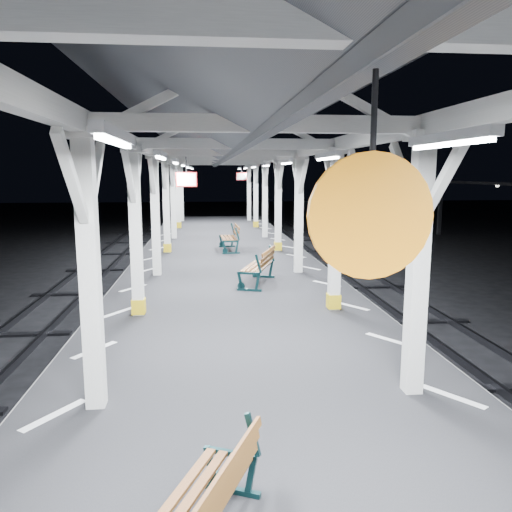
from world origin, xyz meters
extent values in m
plane|color=black|center=(0.00, 0.00, 0.00)|extent=(120.00, 120.00, 0.00)
cube|color=black|center=(0.00, 0.00, 0.50)|extent=(6.00, 50.00, 1.00)
cube|color=silver|center=(-2.45, 0.00, 1.00)|extent=(1.00, 48.00, 0.01)
cube|color=silver|center=(2.45, 0.00, 1.00)|extent=(1.00, 48.00, 0.01)
cube|color=#2D2D33|center=(4.45, 0.00, 0.08)|extent=(0.08, 60.00, 0.16)
cube|color=silver|center=(-2.00, -2.00, 2.60)|extent=(0.22, 0.22, 3.20)
cube|color=silver|center=(-2.00, -2.00, 4.26)|extent=(0.40, 0.40, 0.12)
cube|color=silver|center=(-2.00, -1.45, 3.75)|extent=(0.10, 0.99, 0.99)
cube|color=silver|center=(-2.00, -2.55, 3.75)|extent=(0.10, 0.99, 0.99)
cube|color=silver|center=(-2.00, 2.00, 2.60)|extent=(0.22, 0.22, 3.20)
cube|color=silver|center=(-2.00, 2.00, 4.26)|extent=(0.40, 0.40, 0.12)
cube|color=gold|center=(-2.00, 2.00, 1.18)|extent=(0.26, 0.26, 0.30)
cube|color=silver|center=(-2.00, 2.55, 3.75)|extent=(0.10, 0.99, 0.99)
cube|color=silver|center=(-2.00, 1.45, 3.75)|extent=(0.10, 0.99, 0.99)
cube|color=silver|center=(-2.00, 6.00, 2.60)|extent=(0.22, 0.22, 3.20)
cube|color=silver|center=(-2.00, 6.00, 4.26)|extent=(0.40, 0.40, 0.12)
cube|color=silver|center=(-2.00, 6.55, 3.75)|extent=(0.10, 0.99, 0.99)
cube|color=silver|center=(-2.00, 5.45, 3.75)|extent=(0.10, 0.99, 0.99)
cube|color=silver|center=(-2.00, 10.00, 2.60)|extent=(0.22, 0.22, 3.20)
cube|color=silver|center=(-2.00, 10.00, 4.26)|extent=(0.40, 0.40, 0.12)
cube|color=gold|center=(-2.00, 10.00, 1.18)|extent=(0.26, 0.26, 0.30)
cube|color=silver|center=(-2.00, 10.55, 3.75)|extent=(0.10, 0.99, 0.99)
cube|color=silver|center=(-2.00, 9.45, 3.75)|extent=(0.10, 0.99, 0.99)
cube|color=silver|center=(-2.00, 14.00, 2.60)|extent=(0.22, 0.22, 3.20)
cube|color=silver|center=(-2.00, 14.00, 4.26)|extent=(0.40, 0.40, 0.12)
cube|color=silver|center=(-2.00, 14.55, 3.75)|extent=(0.10, 0.99, 0.99)
cube|color=silver|center=(-2.00, 13.45, 3.75)|extent=(0.10, 0.99, 0.99)
cube|color=silver|center=(-2.00, 18.00, 2.60)|extent=(0.22, 0.22, 3.20)
cube|color=silver|center=(-2.00, 18.00, 4.26)|extent=(0.40, 0.40, 0.12)
cube|color=gold|center=(-2.00, 18.00, 1.18)|extent=(0.26, 0.26, 0.30)
cube|color=silver|center=(-2.00, 18.55, 3.75)|extent=(0.10, 0.99, 0.99)
cube|color=silver|center=(-2.00, 17.45, 3.75)|extent=(0.10, 0.99, 0.99)
cube|color=silver|center=(-2.00, 22.00, 2.60)|extent=(0.22, 0.22, 3.20)
cube|color=silver|center=(-2.00, 22.00, 4.26)|extent=(0.40, 0.40, 0.12)
cube|color=silver|center=(-2.00, 22.55, 3.75)|extent=(0.10, 0.99, 0.99)
cube|color=silver|center=(-2.00, 21.45, 3.75)|extent=(0.10, 0.99, 0.99)
cube|color=silver|center=(2.00, -2.00, 2.60)|extent=(0.22, 0.22, 3.20)
cube|color=silver|center=(2.00, -2.00, 4.26)|extent=(0.40, 0.40, 0.12)
cube|color=silver|center=(2.00, -1.45, 3.75)|extent=(0.10, 0.99, 0.99)
cube|color=silver|center=(2.00, -2.55, 3.75)|extent=(0.10, 0.99, 0.99)
cube|color=silver|center=(2.00, 2.00, 2.60)|extent=(0.22, 0.22, 3.20)
cube|color=silver|center=(2.00, 2.00, 4.26)|extent=(0.40, 0.40, 0.12)
cube|color=gold|center=(2.00, 2.00, 1.18)|extent=(0.26, 0.26, 0.30)
cube|color=silver|center=(2.00, 2.55, 3.75)|extent=(0.10, 0.99, 0.99)
cube|color=silver|center=(2.00, 1.45, 3.75)|extent=(0.10, 0.99, 0.99)
cube|color=silver|center=(2.00, 6.00, 2.60)|extent=(0.22, 0.22, 3.20)
cube|color=silver|center=(2.00, 6.00, 4.26)|extent=(0.40, 0.40, 0.12)
cube|color=silver|center=(2.00, 6.55, 3.75)|extent=(0.10, 0.99, 0.99)
cube|color=silver|center=(2.00, 5.45, 3.75)|extent=(0.10, 0.99, 0.99)
cube|color=silver|center=(2.00, 10.00, 2.60)|extent=(0.22, 0.22, 3.20)
cube|color=silver|center=(2.00, 10.00, 4.26)|extent=(0.40, 0.40, 0.12)
cube|color=gold|center=(2.00, 10.00, 1.18)|extent=(0.26, 0.26, 0.30)
cube|color=silver|center=(2.00, 10.55, 3.75)|extent=(0.10, 0.99, 0.99)
cube|color=silver|center=(2.00, 9.45, 3.75)|extent=(0.10, 0.99, 0.99)
cube|color=silver|center=(2.00, 14.00, 2.60)|extent=(0.22, 0.22, 3.20)
cube|color=silver|center=(2.00, 14.00, 4.26)|extent=(0.40, 0.40, 0.12)
cube|color=silver|center=(2.00, 14.55, 3.75)|extent=(0.10, 0.99, 0.99)
cube|color=silver|center=(2.00, 13.45, 3.75)|extent=(0.10, 0.99, 0.99)
cube|color=silver|center=(2.00, 18.00, 2.60)|extent=(0.22, 0.22, 3.20)
cube|color=silver|center=(2.00, 18.00, 4.26)|extent=(0.40, 0.40, 0.12)
cube|color=gold|center=(2.00, 18.00, 1.18)|extent=(0.26, 0.26, 0.30)
cube|color=silver|center=(2.00, 18.55, 3.75)|extent=(0.10, 0.99, 0.99)
cube|color=silver|center=(2.00, 17.45, 3.75)|extent=(0.10, 0.99, 0.99)
cube|color=silver|center=(2.00, 22.00, 2.60)|extent=(0.22, 0.22, 3.20)
cube|color=silver|center=(2.00, 22.00, 4.26)|extent=(0.40, 0.40, 0.12)
cube|color=silver|center=(2.00, 22.55, 3.75)|extent=(0.10, 0.99, 0.99)
cube|color=silver|center=(2.00, 21.45, 3.75)|extent=(0.10, 0.99, 0.99)
cube|color=silver|center=(-2.00, 0.00, 4.38)|extent=(0.18, 48.00, 0.24)
cube|color=silver|center=(2.00, 0.00, 4.38)|extent=(0.18, 48.00, 0.24)
cube|color=silver|center=(0.00, -6.00, 4.38)|extent=(4.20, 0.14, 0.20)
cube|color=silver|center=(0.00, -2.00, 4.38)|extent=(4.20, 0.14, 0.20)
cube|color=silver|center=(0.00, 2.00, 4.38)|extent=(4.20, 0.14, 0.20)
cube|color=silver|center=(0.00, 6.00, 4.38)|extent=(4.20, 0.14, 0.20)
cube|color=silver|center=(0.00, 10.00, 4.38)|extent=(4.20, 0.14, 0.20)
cube|color=silver|center=(0.00, 14.00, 4.38)|extent=(4.20, 0.14, 0.20)
cube|color=silver|center=(0.00, 18.00, 4.38)|extent=(4.20, 0.14, 0.20)
cube|color=silver|center=(0.00, 22.00, 4.38)|extent=(4.20, 0.14, 0.20)
cube|color=silver|center=(0.00, 0.00, 5.30)|extent=(0.16, 48.00, 0.20)
cube|color=#494C50|center=(-1.30, 0.00, 4.92)|extent=(2.80, 49.00, 1.45)
cube|color=#494C50|center=(1.30, 0.00, 4.92)|extent=(2.80, 49.00, 1.45)
cube|color=silver|center=(-1.30, -4.00, 4.10)|extent=(0.10, 1.35, 0.08)
cube|color=white|center=(-1.30, -4.00, 4.05)|extent=(0.05, 1.25, 0.05)
cube|color=silver|center=(-1.30, 0.00, 4.10)|extent=(0.10, 1.35, 0.08)
cube|color=white|center=(-1.30, 0.00, 4.05)|extent=(0.05, 1.25, 0.05)
cube|color=silver|center=(-1.30, 4.00, 4.10)|extent=(0.10, 1.35, 0.08)
cube|color=white|center=(-1.30, 4.00, 4.05)|extent=(0.05, 1.25, 0.05)
cube|color=silver|center=(-1.30, 8.00, 4.10)|extent=(0.10, 1.35, 0.08)
cube|color=white|center=(-1.30, 8.00, 4.05)|extent=(0.05, 1.25, 0.05)
cube|color=silver|center=(-1.30, 12.00, 4.10)|extent=(0.10, 1.35, 0.08)
cube|color=white|center=(-1.30, 12.00, 4.05)|extent=(0.05, 1.25, 0.05)
cube|color=silver|center=(-1.30, 16.00, 4.10)|extent=(0.10, 1.35, 0.08)
cube|color=white|center=(-1.30, 16.00, 4.05)|extent=(0.05, 1.25, 0.05)
cube|color=silver|center=(-1.30, 20.00, 4.10)|extent=(0.10, 1.35, 0.08)
cube|color=white|center=(-1.30, 20.00, 4.05)|extent=(0.05, 1.25, 0.05)
cube|color=silver|center=(1.30, -4.00, 4.10)|extent=(0.10, 1.35, 0.08)
cube|color=white|center=(1.30, -4.00, 4.05)|extent=(0.05, 1.25, 0.05)
cube|color=silver|center=(1.30, 0.00, 4.10)|extent=(0.10, 1.35, 0.08)
cube|color=white|center=(1.30, 0.00, 4.05)|extent=(0.05, 1.25, 0.05)
cube|color=silver|center=(1.30, 4.00, 4.10)|extent=(0.10, 1.35, 0.08)
cube|color=white|center=(1.30, 4.00, 4.05)|extent=(0.05, 1.25, 0.05)
cube|color=silver|center=(1.30, 8.00, 4.10)|extent=(0.10, 1.35, 0.08)
cube|color=white|center=(1.30, 8.00, 4.05)|extent=(0.05, 1.25, 0.05)
cube|color=silver|center=(1.30, 12.00, 4.10)|extent=(0.10, 1.35, 0.08)
cube|color=white|center=(1.30, 12.00, 4.05)|extent=(0.05, 1.25, 0.05)
cube|color=silver|center=(1.30, 16.00, 4.10)|extent=(0.10, 1.35, 0.08)
cube|color=white|center=(1.30, 16.00, 4.05)|extent=(0.05, 1.25, 0.05)
cube|color=silver|center=(1.30, 20.00, 4.10)|extent=(0.10, 1.35, 0.08)
cube|color=white|center=(1.30, 20.00, 4.05)|extent=(0.05, 1.25, 0.05)
cylinder|color=black|center=(0.00, -6.00, 4.05)|extent=(0.02, 0.02, 0.30)
cylinder|color=orange|center=(0.00, -6.00, 3.65)|extent=(0.50, 0.04, 0.50)
cylinder|color=black|center=(-1.07, 4.26, 4.02)|extent=(0.02, 0.02, 0.36)
cube|color=red|center=(-1.07, 4.26, 3.67)|extent=(0.50, 0.03, 0.35)
cube|color=white|center=(-1.07, 4.26, 3.67)|extent=(0.44, 0.04, 0.29)
cylinder|color=black|center=(1.09, 15.62, 4.02)|extent=(0.02, 0.02, 0.36)
cube|color=red|center=(1.09, 15.62, 3.67)|extent=(0.50, 0.03, 0.35)
cube|color=white|center=(1.09, 15.62, 3.67)|extent=(0.44, 0.05, 0.29)
cube|color=black|center=(14.00, 22.00, 1.65)|extent=(0.20, 0.20, 3.30)
sphere|color=silver|center=(14.00, 16.00, 3.22)|extent=(0.20, 0.20, 0.20)
sphere|color=silver|center=(14.00, 22.00, 3.22)|extent=(0.20, 0.20, 0.20)
cube|color=#0C292B|center=(-0.45, -3.86, 1.03)|extent=(0.51, 0.26, 0.05)
cube|color=#0C292B|center=(-0.62, -3.78, 1.20)|extent=(0.14, 0.10, 0.41)
cube|color=#0C292B|center=(-0.28, -3.93, 1.20)|extent=(0.13, 0.09, 0.41)
cube|color=#0C292B|center=(-0.27, -3.94, 1.60)|extent=(0.15, 0.10, 0.39)
cube|color=brown|center=(-0.90, -4.43, 1.40)|extent=(0.62, 1.27, 0.03)
cube|color=brown|center=(-0.79, -4.48, 1.40)|extent=(0.62, 1.27, 0.03)
cube|color=brown|center=(-0.69, -4.53, 1.40)|extent=(0.62, 1.27, 0.03)
cube|color=brown|center=(-0.58, -4.57, 1.40)|extent=(0.62, 1.27, 0.03)
cube|color=brown|center=(-0.52, -4.60, 1.52)|extent=(0.59, 1.25, 0.08)
cube|color=brown|center=(-0.51, -4.61, 1.64)|extent=(0.59, 1.25, 0.08)
cube|color=brown|center=(-0.49, -4.61, 1.76)|extent=(0.59, 1.25, 0.08)
cube|color=#0C292B|center=(0.39, 3.80, 1.03)|extent=(0.60, 0.26, 0.06)
cube|color=#0C292B|center=(0.18, 3.87, 1.23)|extent=(0.17, 0.10, 0.47)
cube|color=#0C292B|center=(0.59, 3.74, 1.23)|extent=(0.15, 0.09, 0.47)
cube|color=#0C292B|center=(0.61, 3.73, 1.68)|extent=(0.17, 0.10, 0.45)
cube|color=#0C292B|center=(0.92, 5.35, 1.03)|extent=(0.60, 0.26, 0.06)
cube|color=#0C292B|center=(0.71, 5.42, 1.23)|extent=(0.17, 0.10, 0.47)
cube|color=#0C292B|center=(1.12, 5.28, 1.23)|extent=(0.15, 0.09, 0.47)
cube|color=#0C292B|center=(1.14, 5.27, 1.68)|extent=(0.17, 0.10, 0.45)
cube|color=brown|center=(0.47, 4.64, 1.46)|extent=(0.59, 1.50, 0.04)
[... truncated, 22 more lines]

